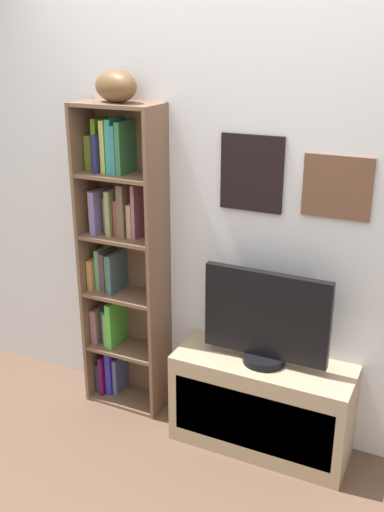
% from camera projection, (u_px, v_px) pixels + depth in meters
% --- Properties ---
extents(back_wall, '(4.80, 0.08, 2.47)m').
position_uv_depth(back_wall, '(233.00, 212.00, 3.07)').
color(back_wall, silver).
rests_on(back_wall, ground).
extents(bookshelf, '(0.47, 0.25, 1.78)m').
position_uv_depth(bookshelf, '(120.00, 257.00, 3.34)').
color(bookshelf, brown).
rests_on(bookshelf, ground).
extents(football, '(0.32, 0.25, 0.16)m').
position_uv_depth(football, '(116.00, 86.00, 2.96)').
color(football, brown).
rests_on(football, bookshelf).
extents(tv_stand, '(0.94, 0.36, 0.52)m').
position_uv_depth(tv_stand, '(261.00, 404.00, 3.13)').
color(tv_stand, tan).
rests_on(tv_stand, ground).
extents(television, '(0.65, 0.22, 0.50)m').
position_uv_depth(television, '(266.00, 320.00, 2.95)').
color(television, black).
rests_on(television, tv_stand).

